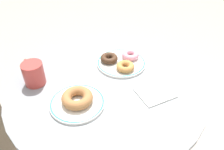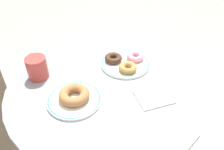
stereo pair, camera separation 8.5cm
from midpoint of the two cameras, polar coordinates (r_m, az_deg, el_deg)
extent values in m
cylinder|color=gray|center=(0.89, -4.28, -2.91)|extent=(0.76, 0.76, 0.02)
cylinder|color=gray|center=(1.14, -3.45, -15.93)|extent=(0.06, 0.06, 0.67)
cylinder|color=white|center=(0.81, -11.44, -7.14)|extent=(0.19, 0.19, 0.01)
torus|color=#38B2A8|center=(0.81, -11.47, -6.98)|extent=(0.19, 0.19, 0.01)
cylinder|color=white|center=(0.99, -0.17, 2.94)|extent=(0.21, 0.21, 0.01)
torus|color=#38B2A8|center=(0.98, -0.17, 3.09)|extent=(0.20, 0.20, 0.01)
torus|color=#A36B3D|center=(0.80, -11.73, -5.71)|extent=(0.12, 0.12, 0.03)
torus|color=pink|center=(1.00, 2.17, 4.93)|extent=(0.08, 0.08, 0.02)
torus|color=#422819|center=(0.98, -3.22, 4.12)|extent=(0.09, 0.09, 0.02)
torus|color=#BC7F42|center=(0.93, 0.65, 2.09)|extent=(0.10, 0.10, 0.02)
cube|color=white|center=(0.85, 7.88, -4.54)|extent=(0.15, 0.14, 0.01)
cylinder|color=#B73D38|center=(0.92, -21.46, 0.20)|extent=(0.08, 0.08, 0.09)
torus|color=#B73D38|center=(0.96, -22.51, 1.71)|extent=(0.02, 0.07, 0.07)
camera|label=1|loc=(0.04, -92.86, -2.26)|focal=36.74mm
camera|label=2|loc=(0.04, 87.14, 2.26)|focal=36.74mm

